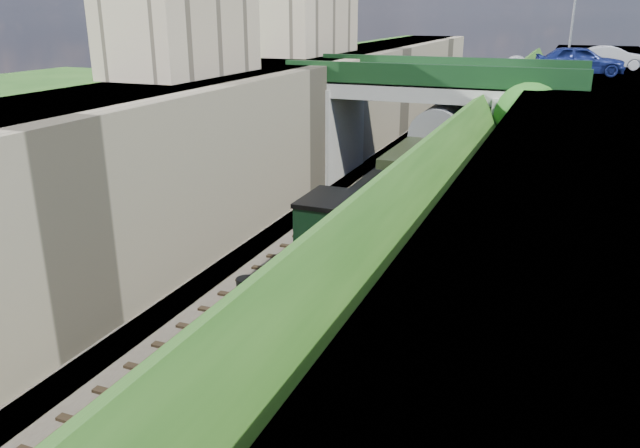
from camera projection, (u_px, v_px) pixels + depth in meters
The scene contains 20 objects.
ground at pixel (211, 411), 16.24m from camera, with size 160.00×160.00×0.00m, color #1E4714.
trackbed at pixel (406, 201), 33.75m from camera, with size 10.00×90.00×0.20m, color #473F38.
retaining_wall at pixel (312, 132), 34.59m from camera, with size 1.00×90.00×7.00m, color #756B56.
street_plateau_left at pixel (256, 128), 35.83m from camera, with size 6.00×90.00×7.00m, color #262628.
street_plateau_right at pixel (605, 162), 29.40m from camera, with size 8.00×90.00×6.25m, color #262628.
embankment_slope at pixel (500, 173), 28.92m from camera, with size 4.33×90.00×6.36m.
track_left at pixel (370, 195), 34.41m from camera, with size 2.50×90.00×0.20m.
track_right at pixel (428, 201), 33.28m from camera, with size 2.50×90.00×0.20m.
road_bridge at pixel (442, 118), 35.63m from camera, with size 16.00×6.40×7.25m.
building_far at pixel (300, 9), 43.01m from camera, with size 5.00×10.00×6.00m, color gray.
building_near at pixel (182, 31), 28.95m from camera, with size 4.00×8.00×4.00m, color gray.
tree at pixel (531, 120), 31.47m from camera, with size 3.60×3.80×6.60m.
lamppost at pixel (574, 16), 39.47m from camera, with size 0.87×0.15×6.00m.
car_blue at pixel (580, 60), 36.55m from camera, with size 2.02×5.01×1.71m, color navy.
car_silver at pixel (612, 58), 40.43m from camera, with size 1.54×4.41×1.45m, color #AEAEB2.
locomotive at pixel (311, 293), 18.64m from camera, with size 3.10×10.22×3.83m.
tender at pixel (381, 227), 25.18m from camera, with size 2.70×6.00×3.05m.
coach_front at pixel (444, 153), 36.09m from camera, with size 2.90×18.00×3.70m.
coach_middle at pixel (488, 108), 52.58m from camera, with size 2.90×18.00×3.70m.
coach_rear at pixel (512, 85), 69.06m from camera, with size 2.90×18.00×3.70m.
Camera 1 is at (7.79, -11.70, 9.91)m, focal length 35.00 mm.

